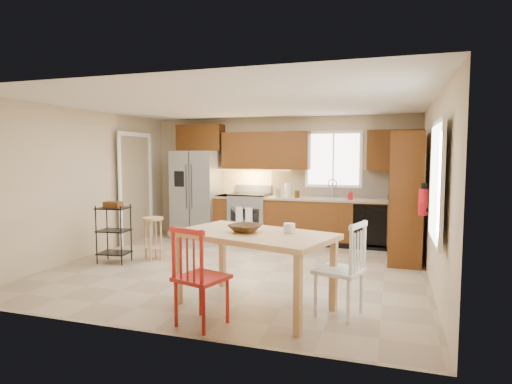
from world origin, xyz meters
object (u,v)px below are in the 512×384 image
Objects in this scene: utility_cart at (114,234)px; refrigerator at (197,194)px; fire_extinguisher at (423,202)px; chair_white at (339,269)px; soap_bottle at (351,195)px; chair_red at (202,276)px; range_stove at (250,217)px; dining_table at (254,271)px; bar_stool at (153,239)px; table_jar at (289,230)px; pantry at (405,198)px; table_bowl at (245,232)px.

refrigerator is at bearing 75.25° from utility_cart.
fire_extinguisher is 0.35× the size of chair_white.
soap_bottle is 4.27m from utility_cart.
chair_red is at bearing -44.49° from utility_cart.
soap_bottle is 0.20× the size of utility_cart.
range_stove is 0.53× the size of dining_table.
dining_table is 3.06m from utility_cart.
dining_table is 2.46× the size of bar_stool.
range_stove is at bearing 147.38° from fire_extinguisher.
range_stove is 2.56× the size of fire_extinguisher.
dining_table is at bearing -35.97° from bar_stool.
chair_red reaches higher than table_jar.
pantry is 4.74m from utility_cart.
soap_bottle is (2.03, -0.08, 0.54)m from range_stove.
pantry is at bearing 74.75° from dining_table.
utility_cart is at bearing 172.38° from dining_table.
fire_extinguisher reaches higher than chair_red.
dining_table is at bearing 0.00° from table_bowl.
table_bowl is at bearing -31.60° from utility_cart.
table_jar is at bearing -116.50° from pantry.
table_jar is (-0.57, 0.06, 0.38)m from chair_white.
range_stove is 4.28m from chair_white.
range_stove is 4.45m from chair_red.
fire_extinguisher is at bearing -1.60° from utility_cart.
pantry reaches higher than chair_red.
table_jar is at bearing 100.58° from chair_white.
refrigerator is 3.18m from soap_bottle.
fire_extinguisher is 0.21× the size of dining_table.
fire_extinguisher is 4.73m from utility_cart.
utility_cart is (-3.74, 1.20, -0.04)m from chair_white.
soap_bottle is at bearing 84.34° from table_jar.
chair_red is 3.10m from utility_cart.
fire_extinguisher is (0.20, -1.05, 0.05)m from pantry.
utility_cart reaches higher than dining_table.
table_bowl is (-0.11, 0.00, 0.44)m from dining_table.
chair_white is (3.40, -3.58, -0.40)m from refrigerator.
chair_white is at bearing -58.30° from range_stove.
bar_stool is (-3.24, 1.55, -0.16)m from chair_white.
pantry is at bearing -43.45° from soap_bottle.
bar_stool is (-2.67, 1.49, -0.54)m from table_jar.
chair_red is at bearing -133.98° from fire_extinguisher.
range_stove is 3.90m from table_bowl.
fire_extinguisher reaches higher than table_jar.
bar_stool is at bearing 161.48° from dining_table.
chair_white reaches higher than table_jar.
refrigerator is 1.77× the size of chair_red.
pantry reaches higher than bar_stool.
fire_extinguisher is at bearing 62.55° from chair_red.
chair_white is at bearing 2.70° from table_bowl.
dining_table is at bearing -70.60° from range_stove.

